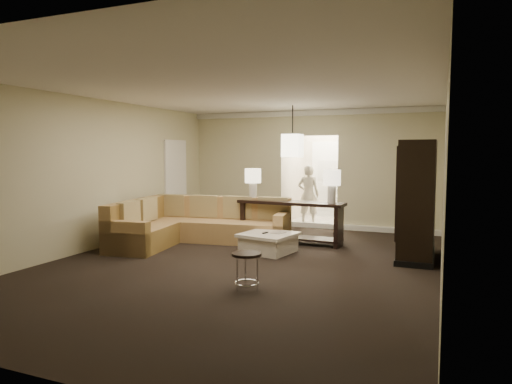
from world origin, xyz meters
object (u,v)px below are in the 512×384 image
at_px(coffee_table, 268,242).
at_px(drink_table, 247,263).
at_px(armoire, 417,203).
at_px(person, 308,191).
at_px(sectional_sofa, 193,225).
at_px(console_table, 291,218).

distance_m(coffee_table, drink_table, 2.27).
height_order(armoire, person, armoire).
relative_size(sectional_sofa, person, 1.87).
xyz_separation_m(sectional_sofa, armoire, (4.20, 0.20, 0.60)).
bearing_deg(console_table, armoire, -9.02).
relative_size(armoire, person, 1.21).
height_order(coffee_table, drink_table, drink_table).
distance_m(sectional_sofa, coffee_table, 1.75).
relative_size(console_table, armoire, 1.09).
relative_size(drink_table, person, 0.30).
bearing_deg(person, drink_table, 92.76).
bearing_deg(sectional_sofa, armoire, -4.71).
distance_m(coffee_table, person, 3.53).
distance_m(armoire, person, 4.04).
bearing_deg(sectional_sofa, console_table, 14.17).
relative_size(sectional_sofa, drink_table, 6.28).
bearing_deg(person, armoire, 127.54).
bearing_deg(drink_table, armoire, 53.88).
distance_m(coffee_table, console_table, 1.05).
relative_size(sectional_sofa, console_table, 1.42).
height_order(console_table, armoire, armoire).
distance_m(armoire, drink_table, 3.38).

